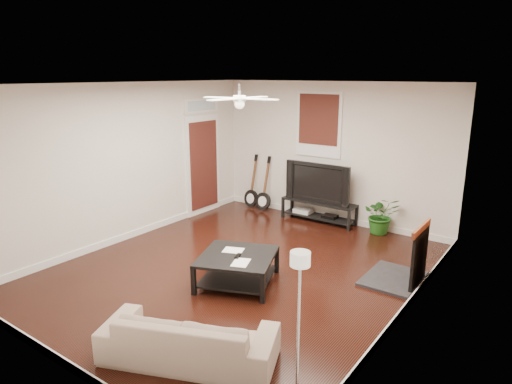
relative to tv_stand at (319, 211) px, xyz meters
The scene contains 14 objects.
room 3.02m from the tv_stand, 87.37° to the right, with size 5.01×6.01×2.81m.
brick_accent 3.38m from the tv_stand, 34.23° to the right, with size 0.02×2.20×2.80m, color #A45235.
fireplace 2.94m from the tv_stand, 37.40° to the right, with size 0.80×1.10×0.92m, color black.
window_back 1.75m from the tv_stand, 132.19° to the left, with size 1.00×0.06×1.30m, color #401811.
door_left 2.70m from the tv_stand, 159.33° to the right, with size 0.08×1.00×2.50m, color white.
tv_stand is the anchor object (origin of this frame).
tv 0.62m from the tv_stand, 90.00° to the left, with size 1.39×0.18×0.80m, color black.
coffee_table 3.22m from the tv_stand, 83.20° to the right, with size 1.03×1.03×0.43m, color black.
sofa 5.03m from the tv_stand, 77.63° to the right, with size 1.83×0.72×0.53m, color tan.
floor_lamp 5.37m from the tv_stand, 64.18° to the right, with size 0.25×0.25×1.50m, color silver, non-canonical shape.
potted_plant 1.30m from the tv_stand, ahead, with size 0.66×0.57×0.73m, color #1D5518.
guitar_left 1.74m from the tv_stand, behind, with size 0.38×0.27×1.22m, color black, non-canonical shape.
guitar_right 1.40m from the tv_stand, behind, with size 0.38×0.27×1.22m, color black, non-canonical shape.
ceiling_fan 3.66m from the tv_stand, 87.37° to the right, with size 1.24×1.24×0.32m, color white, non-canonical shape.
Camera 1 is at (3.95, -5.11, 2.94)m, focal length 31.59 mm.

